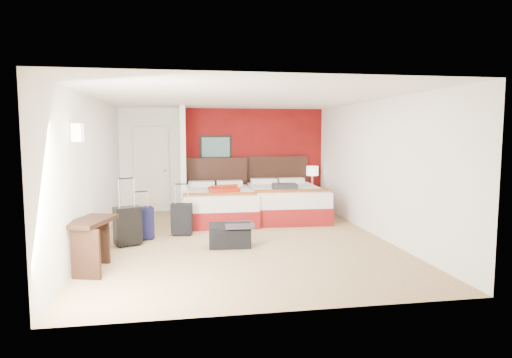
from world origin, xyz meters
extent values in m
plane|color=tan|center=(0.00, 0.00, 0.00)|extent=(6.50, 6.50, 0.00)
cube|color=white|center=(0.00, 3.25, 1.25)|extent=(5.00, 0.04, 2.50)
cube|color=white|center=(-2.50, 0.00, 1.25)|extent=(0.04, 6.50, 2.50)
cube|color=black|center=(-0.20, 3.19, 1.55)|extent=(0.78, 0.03, 0.58)
cube|color=white|center=(-2.38, -1.50, 1.90)|extent=(0.12, 0.20, 0.24)
cube|color=maroon|center=(0.75, 3.23, 1.25)|extent=(3.50, 0.04, 2.50)
cube|color=silver|center=(-1.00, 2.61, 1.25)|extent=(0.12, 1.20, 2.50)
cube|color=silver|center=(-1.75, 3.20, 1.02)|extent=(0.82, 0.06, 2.05)
cube|color=silver|center=(-0.25, 1.87, 0.32)|extent=(1.54, 2.18, 0.65)
cube|color=silver|center=(1.28, 1.96, 0.34)|extent=(1.65, 2.30, 0.67)
cube|color=#A1220D|center=(-0.15, 1.77, 0.70)|extent=(0.76, 0.91, 0.10)
cube|color=#343338|center=(1.18, 1.66, 0.73)|extent=(0.55, 0.45, 0.12)
cube|color=black|center=(2.17, 2.88, 0.28)|extent=(0.43, 0.43, 0.55)
cylinder|color=silver|center=(2.17, 2.88, 0.81)|extent=(0.34, 0.34, 0.52)
cube|color=black|center=(-1.95, -0.11, 0.32)|extent=(0.49, 0.41, 0.63)
cube|color=black|center=(-1.05, 0.53, 0.28)|extent=(0.41, 0.28, 0.56)
cube|color=black|center=(-1.76, 0.27, 0.28)|extent=(0.46, 0.36, 0.56)
cube|color=black|center=(-0.26, -0.48, 0.17)|extent=(0.71, 0.41, 0.35)
cube|color=#37363B|center=(-0.11, -0.53, 0.38)|extent=(0.48, 0.41, 0.06)
cube|color=black|center=(-2.28, -1.43, 0.36)|extent=(0.66, 0.95, 0.72)
camera|label=1|loc=(-1.03, -7.65, 1.89)|focal=30.91mm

